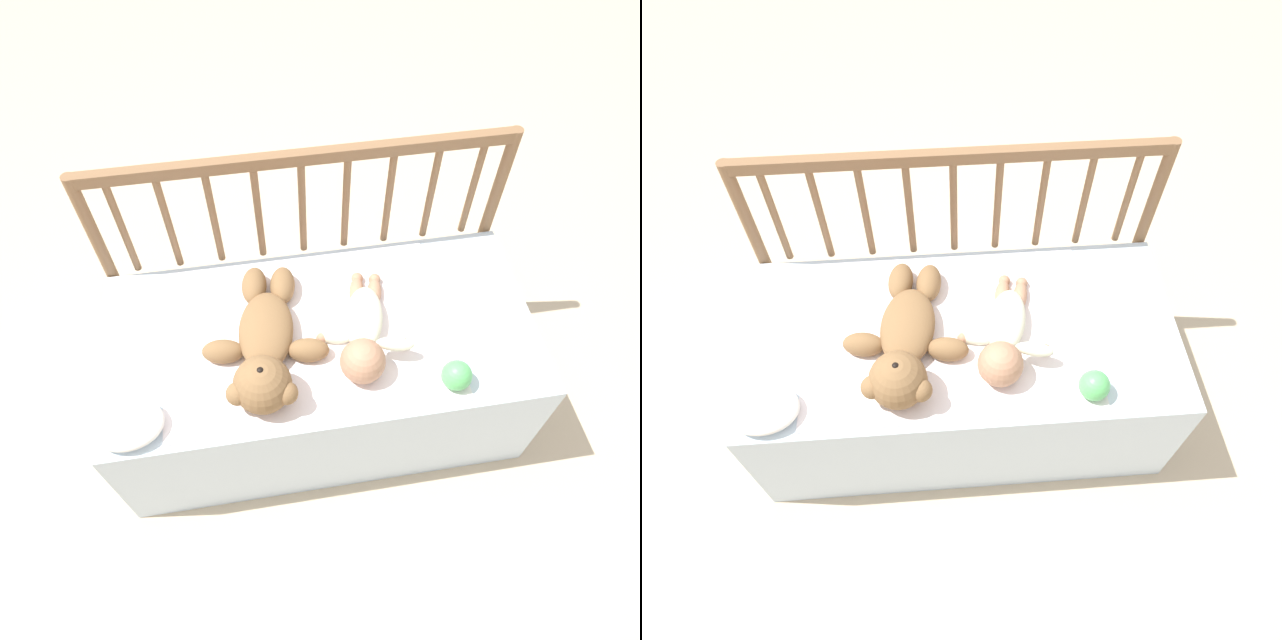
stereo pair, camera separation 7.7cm
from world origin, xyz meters
TOP-DOWN VIEW (x-y plane):
  - ground_plane at (0.00, 0.00)m, footprint 12.00×12.00m
  - crib_mattress at (0.00, 0.00)m, footprint 1.24×0.60m
  - crib_rail at (0.00, 0.32)m, footprint 1.24×0.04m
  - blanket at (-0.04, 0.00)m, footprint 0.81×0.56m
  - teddy_bear at (-0.16, -0.07)m, footprint 0.35×0.50m
  - baby at (0.11, -0.06)m, footprint 0.26×0.39m
  - small_pillow at (-0.53, -0.22)m, footprint 0.19×0.14m
  - toy_ball at (0.33, -0.22)m, footprint 0.08×0.08m

SIDE VIEW (x-z plane):
  - ground_plane at x=0.00m, z-range 0.00..0.00m
  - crib_mattress at x=0.00m, z-range 0.00..0.45m
  - blanket at x=-0.04m, z-range 0.45..0.46m
  - small_pillow at x=-0.53m, z-range 0.45..0.51m
  - toy_ball at x=0.33m, z-range 0.45..0.54m
  - baby at x=0.11m, z-range 0.44..0.56m
  - teddy_bear at x=-0.16m, z-range 0.43..0.59m
  - crib_rail at x=0.00m, z-range 0.17..1.00m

